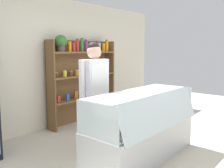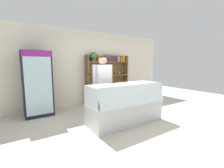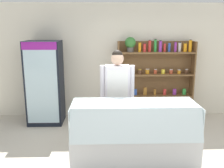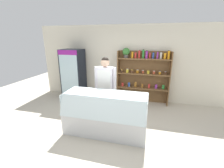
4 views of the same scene
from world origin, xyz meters
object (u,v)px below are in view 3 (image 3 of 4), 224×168
object	(u,v)px
shop_clerk	(117,89)
deli_display_case	(133,145)
shelving_unit	(153,73)
drinks_fridge	(45,83)

from	to	relation	value
shop_clerk	deli_display_case	bearing A→B (deg)	-73.60
deli_display_case	shop_clerk	size ratio (longest dim) A/B	1.11
deli_display_case	shop_clerk	world-z (taller)	shop_clerk
shelving_unit	shop_clerk	distance (m)	1.62
drinks_fridge	shelving_unit	distance (m)	2.51
drinks_fridge	deli_display_case	world-z (taller)	drinks_fridge
drinks_fridge	deli_display_case	xyz separation A→B (m)	(1.79, -1.83, -0.62)
shelving_unit	deli_display_case	size ratio (longest dim) A/B	0.99
shelving_unit	drinks_fridge	bearing A→B (deg)	-173.83
drinks_fridge	shelving_unit	world-z (taller)	shelving_unit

